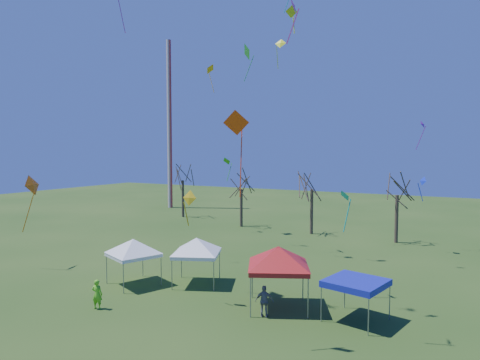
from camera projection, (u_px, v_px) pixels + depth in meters
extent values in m
plane|color=#254516|center=(200.00, 319.00, 21.84)|extent=(140.00, 140.00, 0.00)
cylinder|color=silver|center=(169.00, 125.00, 64.08)|extent=(0.70, 0.70, 25.00)
cylinder|color=#3D2D21|center=(183.00, 199.00, 55.58)|extent=(0.32, 0.32, 4.78)
cylinder|color=#3D2D21|center=(241.00, 208.00, 48.43)|extent=(0.32, 0.32, 4.28)
cylinder|color=#3D2D21|center=(312.00, 212.00, 44.21)|extent=(0.32, 0.32, 4.64)
cylinder|color=#3D2D21|center=(396.00, 219.00, 39.96)|extent=(0.32, 0.32, 4.49)
cylinder|color=gray|center=(107.00, 270.00, 27.69)|extent=(0.05, 0.05, 1.83)
cylinder|color=gray|center=(143.00, 263.00, 29.32)|extent=(0.05, 0.05, 1.83)
cylinder|color=gray|center=(123.00, 279.00, 25.72)|extent=(0.05, 0.05, 1.83)
cylinder|color=gray|center=(161.00, 271.00, 27.35)|extent=(0.05, 0.05, 1.83)
cube|color=white|center=(133.00, 255.00, 27.45)|extent=(3.58, 3.58, 0.22)
pyramid|color=white|center=(133.00, 239.00, 27.38)|extent=(3.59, 3.59, 0.91)
cylinder|color=gray|center=(172.00, 275.00, 26.41)|extent=(0.06, 0.06, 1.87)
cylinder|color=gray|center=(181.00, 264.00, 29.01)|extent=(0.06, 0.06, 1.87)
cylinder|color=gray|center=(214.00, 276.00, 26.17)|extent=(0.06, 0.06, 1.87)
cylinder|color=gray|center=(220.00, 265.00, 28.77)|extent=(0.06, 0.06, 1.87)
cube|color=white|center=(197.00, 254.00, 27.52)|extent=(3.68, 3.68, 0.22)
pyramid|color=white|center=(197.00, 238.00, 27.45)|extent=(3.64, 3.64, 0.93)
cylinder|color=gray|center=(250.00, 297.00, 22.05)|extent=(0.06, 0.06, 2.11)
cylinder|color=gray|center=(252.00, 280.00, 24.99)|extent=(0.06, 0.06, 2.11)
cylinder|color=gray|center=(308.00, 298.00, 21.88)|extent=(0.06, 0.06, 2.11)
cylinder|color=gray|center=(303.00, 281.00, 24.82)|extent=(0.06, 0.06, 2.11)
cube|color=#AC1110|center=(278.00, 267.00, 23.36)|extent=(4.20, 4.20, 0.25)
pyramid|color=#AC1110|center=(279.00, 246.00, 23.28)|extent=(4.06, 4.06, 1.05)
cylinder|color=gray|center=(321.00, 304.00, 21.49)|extent=(0.05, 0.05, 1.79)
cylinder|color=gray|center=(345.00, 292.00, 23.37)|extent=(0.05, 0.05, 1.79)
cylinder|color=gray|center=(368.00, 317.00, 19.85)|extent=(0.05, 0.05, 1.79)
cylinder|color=gray|center=(390.00, 303.00, 21.73)|extent=(0.05, 0.05, 1.79)
cube|color=#0F179E|center=(356.00, 284.00, 21.54)|extent=(3.21, 3.21, 0.21)
cube|color=#0F179E|center=(356.00, 281.00, 21.53)|extent=(3.21, 3.21, 0.11)
imported|color=slate|center=(264.00, 301.00, 22.16)|extent=(1.04, 0.70, 1.64)
imported|color=#60D522|center=(97.00, 294.00, 23.24)|extent=(0.68, 0.54, 1.63)
cone|color=#F4FF1A|center=(280.00, 43.00, 33.07)|extent=(0.96, 0.64, 0.80)
cube|color=#F4FF1A|center=(277.00, 57.00, 33.22)|extent=(0.12, 0.53, 1.70)
cube|color=#D52F9F|center=(119.00, 3.00, 25.45)|extent=(0.56, 0.49, 3.52)
cone|color=orange|center=(33.00, 185.00, 31.36)|extent=(1.08, 1.70, 1.54)
cube|color=orange|center=(29.00, 212.00, 30.95)|extent=(1.09, 0.37, 3.04)
cone|color=gold|center=(189.00, 198.00, 23.67)|extent=(0.90, 0.25, 0.89)
cube|color=gold|center=(186.00, 214.00, 23.84)|extent=(0.05, 0.47, 1.40)
cone|color=#0CB592|center=(345.00, 195.00, 25.10)|extent=(0.97, 0.95, 0.70)
cube|color=#0CB592|center=(347.00, 215.00, 24.97)|extent=(0.36, 0.40, 1.94)
cone|color=purple|center=(423.00, 124.00, 36.82)|extent=(0.59, 0.82, 0.67)
cube|color=purple|center=(421.00, 138.00, 36.62)|extent=(0.79, 0.26, 2.05)
cone|color=#FA440D|center=(236.00, 122.00, 18.32)|extent=(1.24, 0.82, 1.10)
cube|color=#FA440D|center=(241.00, 163.00, 18.40)|extent=(0.17, 0.44, 2.92)
cone|color=#CDDB17|center=(291.00, 12.00, 21.94)|extent=(0.66, 0.58, 0.62)
cube|color=#CDDB17|center=(294.00, 25.00, 22.01)|extent=(0.22, 0.27, 0.98)
cone|color=green|center=(248.00, 52.00, 36.29)|extent=(1.45, 1.47, 1.46)
cube|color=green|center=(249.00, 68.00, 35.99)|extent=(0.67, 0.65, 2.22)
cube|color=#0BAF99|center=(288.00, 1.00, 38.68)|extent=(0.62, 0.71, 2.27)
cone|color=#FB379F|center=(294.00, 6.00, 18.89)|extent=(0.49, 0.90, 0.83)
cube|color=#FB379F|center=(293.00, 26.00, 18.71)|extent=(0.57, 0.14, 1.49)
cone|color=#F0A30C|center=(210.00, 69.00, 43.86)|extent=(0.83, 1.22, 1.02)
cube|color=#F0A30C|center=(212.00, 83.00, 44.22)|extent=(0.65, 0.05, 2.14)
cone|color=#2B9B17|center=(227.00, 161.00, 45.24)|extent=(1.20, 0.98, 0.85)
cube|color=#2B9B17|center=(229.00, 172.00, 45.07)|extent=(0.25, 0.74, 1.91)
cone|color=#152DE3|center=(423.00, 181.00, 35.79)|extent=(0.76, 0.78, 0.78)
cube|color=#152DE3|center=(420.00, 192.00, 36.11)|extent=(0.44, 0.42, 1.58)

